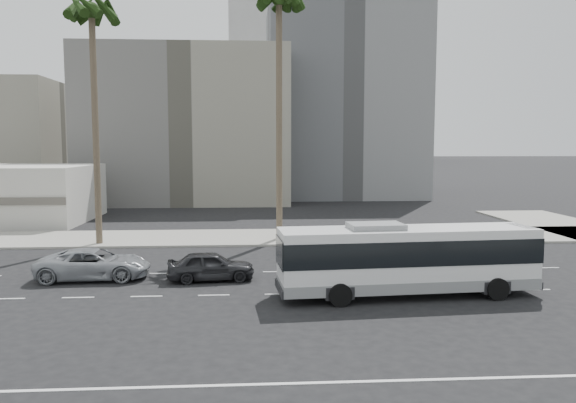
{
  "coord_description": "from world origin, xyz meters",
  "views": [
    {
      "loc": [
        -4.2,
        -24.44,
        6.7
      ],
      "look_at": [
        -2.38,
        4.0,
        3.85
      ],
      "focal_mm": 34.33,
      "sensor_mm": 36.0,
      "label": 1
    }
  ],
  "objects": [
    {
      "name": "ground",
      "position": [
        0.0,
        0.0,
        0.0
      ],
      "size": [
        700.0,
        700.0,
        0.0
      ],
      "primitive_type": "plane",
      "color": "black",
      "rests_on": "ground"
    },
    {
      "name": "sidewalk_north",
      "position": [
        0.0,
        15.5,
        0.07
      ],
      "size": [
        120.0,
        7.0,
        0.15
      ],
      "primitive_type": "cube",
      "color": "gray",
      "rests_on": "ground"
    },
    {
      "name": "midrise_beige_west",
      "position": [
        -12.0,
        45.0,
        9.0
      ],
      "size": [
        24.0,
        18.0,
        18.0
      ],
      "primitive_type": "cube",
      "color": "slate",
      "rests_on": "ground"
    },
    {
      "name": "midrise_gray_center",
      "position": [
        8.0,
        52.0,
        13.0
      ],
      "size": [
        20.0,
        20.0,
        26.0
      ],
      "primitive_type": "cube",
      "color": "#5C5E60",
      "rests_on": "ground"
    },
    {
      "name": "civic_tower",
      "position": [
        -2.0,
        250.0,
        38.83
      ],
      "size": [
        42.0,
        42.0,
        129.0
      ],
      "color": "silver",
      "rests_on": "ground"
    },
    {
      "name": "highrise_right",
      "position": [
        45.0,
        230.0,
        35.0
      ],
      "size": [
        26.0,
        26.0,
        70.0
      ],
      "primitive_type": "cube",
      "color": "slate",
      "rests_on": "ground"
    },
    {
      "name": "highrise_far",
      "position": [
        70.0,
        260.0,
        30.0
      ],
      "size": [
        22.0,
        22.0,
        60.0
      ],
      "primitive_type": "cube",
      "color": "slate",
      "rests_on": "ground"
    },
    {
      "name": "city_bus",
      "position": [
        2.69,
        -0.56,
        1.74
      ],
      "size": [
        11.72,
        3.45,
        3.32
      ],
      "rotation": [
        0.0,
        0.0,
        0.08
      ],
      "color": "silver",
      "rests_on": "ground"
    },
    {
      "name": "car_a",
      "position": [
        -6.34,
        2.87,
        0.74
      ],
      "size": [
        2.14,
        4.48,
        1.48
      ],
      "primitive_type": "imported",
      "rotation": [
        0.0,
        0.0,
        1.67
      ],
      "color": "#252628",
      "rests_on": "ground"
    },
    {
      "name": "car_b",
      "position": [
        -12.28,
        3.53,
        0.77
      ],
      "size": [
        2.8,
        5.67,
        1.55
      ],
      "primitive_type": "imported",
      "rotation": [
        0.0,
        0.0,
        1.61
      ],
      "color": "#92959B",
      "rests_on": "ground"
    },
    {
      "name": "palm_near",
      "position": [
        -2.34,
        14.37,
        16.49
      ],
      "size": [
        5.41,
        5.41,
        18.2
      ],
      "rotation": [
        0.0,
        0.0,
        0.15
      ],
      "color": "brown",
      "rests_on": "ground"
    },
    {
      "name": "palm_mid",
      "position": [
        -14.67,
        13.29,
        15.22
      ],
      "size": [
        5.48,
        5.48,
        16.92
      ],
      "rotation": [
        0.0,
        0.0,
        -0.02
      ],
      "color": "brown",
      "rests_on": "ground"
    }
  ]
}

